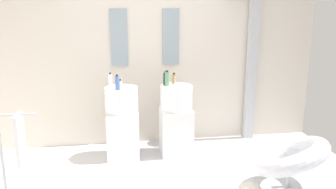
{
  "coord_description": "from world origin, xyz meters",
  "views": [
    {
      "loc": [
        -0.39,
        -3.0,
        1.86
      ],
      "look_at": [
        0.15,
        0.55,
        0.95
      ],
      "focal_mm": 36.65,
      "sensor_mm": 36.0,
      "label": 1
    }
  ],
  "objects": [
    {
      "name": "shower_column",
      "position": [
        1.47,
        1.53,
        1.08
      ],
      "size": [
        0.49,
        0.24,
        2.05
      ],
      "color": "#B7BABF",
      "rests_on": "ground_plane"
    },
    {
      "name": "vanity_mirror_right",
      "position": [
        0.35,
        1.58,
        1.48
      ],
      "size": [
        0.22,
        0.03,
        0.74
      ],
      "primitive_type": "cube",
      "color": "#8C9EA8"
    },
    {
      "name": "pedestal_sink_left",
      "position": [
        -0.35,
        1.14,
        0.46
      ],
      "size": [
        0.41,
        0.41,
        1.01
      ],
      "color": "white",
      "rests_on": "ground_plane"
    },
    {
      "name": "pedestal_sink_right",
      "position": [
        0.35,
        1.14,
        0.46
      ],
      "size": [
        0.41,
        0.41,
        1.01
      ],
      "color": "white",
      "rests_on": "ground_plane"
    },
    {
      "name": "soap_bottle_clear",
      "position": [
        -0.35,
        1.02,
        0.97
      ],
      "size": [
        0.04,
        0.04,
        0.13
      ],
      "color": "silver",
      "rests_on": "pedestal_sink_left"
    },
    {
      "name": "soap_bottle_white",
      "position": [
        -0.47,
        1.14,
        1.0
      ],
      "size": [
        0.04,
        0.04,
        0.19
      ],
      "color": "white",
      "rests_on": "pedestal_sink_left"
    },
    {
      "name": "lounge_chair",
      "position": [
        1.33,
        -0.01,
        0.35
      ],
      "size": [
        1.1,
        1.1,
        0.65
      ],
      "color": "#B7BABF",
      "rests_on": "ground_plane"
    },
    {
      "name": "soap_bottle_amber",
      "position": [
        0.34,
        1.28,
        0.97
      ],
      "size": [
        0.05,
        0.05,
        0.14
      ],
      "color": "#C68C38",
      "rests_on": "pedestal_sink_right"
    },
    {
      "name": "towel_rack",
      "position": [
        -1.35,
        0.21,
        0.63
      ],
      "size": [
        0.37,
        0.22,
        0.95
      ],
      "color": "#B7BABF",
      "rests_on": "ground_plane"
    },
    {
      "name": "soap_bottle_black",
      "position": [
        0.21,
        1.2,
        0.99
      ],
      "size": [
        0.04,
        0.04,
        0.17
      ],
      "color": "black",
      "rests_on": "pedestal_sink_right"
    },
    {
      "name": "soap_bottle_green",
      "position": [
        0.23,
        1.14,
        1.0
      ],
      "size": [
        0.06,
        0.06,
        0.2
      ],
      "color": "#59996B",
      "rests_on": "pedestal_sink_right"
    },
    {
      "name": "vanity_mirror_left",
      "position": [
        -0.35,
        1.58,
        1.48
      ],
      "size": [
        0.22,
        0.03,
        0.74
      ],
      "primitive_type": "cube",
      "color": "#8C9EA8"
    },
    {
      "name": "soap_bottle_blue",
      "position": [
        -0.39,
        1.02,
        1.0
      ],
      "size": [
        0.05,
        0.05,
        0.19
      ],
      "color": "#4C72B7",
      "rests_on": "pedestal_sink_left"
    },
    {
      "name": "rear_partition",
      "position": [
        0.0,
        1.65,
        1.3
      ],
      "size": [
        4.8,
        0.1,
        2.6
      ],
      "primitive_type": "cube",
      "color": "beige",
      "rests_on": "ground_plane"
    }
  ]
}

